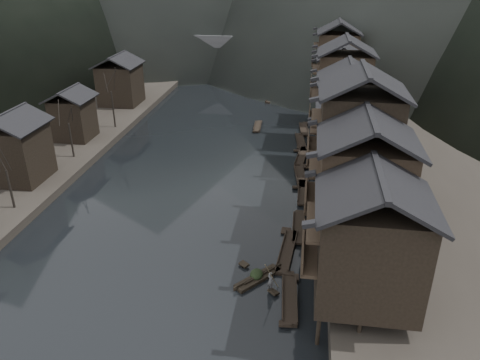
# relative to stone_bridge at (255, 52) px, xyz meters

# --- Properties ---
(water) EXTENTS (300.00, 300.00, 0.00)m
(water) POSITION_rel_stone_bridge_xyz_m (0.00, -72.00, -5.11)
(water) COLOR black
(water) RESTS_ON ground
(right_bank) EXTENTS (40.00, 200.00, 1.80)m
(right_bank) POSITION_rel_stone_bridge_xyz_m (35.00, -32.00, -4.21)
(right_bank) COLOR #2D2823
(right_bank) RESTS_ON ground
(left_bank) EXTENTS (40.00, 200.00, 1.20)m
(left_bank) POSITION_rel_stone_bridge_xyz_m (-35.00, -32.00, -4.51)
(left_bank) COLOR #2D2823
(left_bank) RESTS_ON ground
(stilt_houses) EXTENTS (9.00, 67.60, 16.27)m
(stilt_houses) POSITION_rel_stone_bridge_xyz_m (17.28, -52.55, 3.72)
(stilt_houses) COLOR black
(stilt_houses) RESTS_ON ground
(left_houses) EXTENTS (8.10, 53.20, 8.73)m
(left_houses) POSITION_rel_stone_bridge_xyz_m (-20.50, -51.88, 0.55)
(left_houses) COLOR black
(left_houses) RESTS_ON left_bank
(bare_trees) EXTENTS (3.98, 42.16, 7.96)m
(bare_trees) POSITION_rel_stone_bridge_xyz_m (-17.00, -59.17, 1.42)
(bare_trees) COLOR black
(bare_trees) RESTS_ON left_bank
(moored_sampans) EXTENTS (2.64, 47.51, 0.47)m
(moored_sampans) POSITION_rel_stone_bridge_xyz_m (12.07, -57.19, -4.91)
(moored_sampans) COLOR black
(moored_sampans) RESTS_ON water
(midriver_boats) EXTENTS (6.17, 40.78, 0.45)m
(midriver_boats) POSITION_rel_stone_bridge_xyz_m (3.96, -18.39, -4.91)
(midriver_boats) COLOR black
(midriver_boats) RESTS_ON water
(stone_bridge) EXTENTS (40.00, 6.00, 9.00)m
(stone_bridge) POSITION_rel_stone_bridge_xyz_m (0.00, 0.00, 0.00)
(stone_bridge) COLOR #4C4C4F
(stone_bridge) RESTS_ON ground
(hero_sampan) EXTENTS (3.93, 4.38, 0.44)m
(hero_sampan) POSITION_rel_stone_bridge_xyz_m (9.25, -75.76, -4.91)
(hero_sampan) COLOR black
(hero_sampan) RESTS_ON water
(cargo_heap) EXTENTS (1.11, 1.45, 0.67)m
(cargo_heap) POSITION_rel_stone_bridge_xyz_m (9.10, -75.59, -4.34)
(cargo_heap) COLOR black
(cargo_heap) RESTS_ON hero_sampan
(boatman) EXTENTS (0.72, 0.71, 1.67)m
(boatman) POSITION_rel_stone_bridge_xyz_m (10.40, -77.10, -3.84)
(boatman) COLOR #565658
(boatman) RESTS_ON hero_sampan
(bamboo_pole) EXTENTS (1.32, 1.67, 3.75)m
(bamboo_pole) POSITION_rel_stone_bridge_xyz_m (10.60, -77.10, -1.12)
(bamboo_pole) COLOR #8C7A51
(bamboo_pole) RESTS_ON boatman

